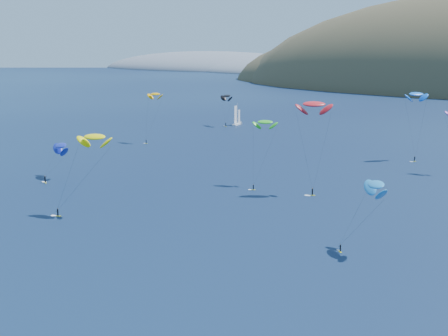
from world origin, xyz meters
name	(u,v)px	position (x,y,z in m)	size (l,w,h in m)	color
headland	(226,71)	(-445.26, 750.08, -3.36)	(460.00, 250.00, 60.00)	slate
sailboat	(237,123)	(-84.24, 211.74, 0.94)	(9.39, 8.05, 11.41)	silver
kitesurfer_1	(155,94)	(-84.62, 147.73, 20.25)	(7.50, 8.50, 22.37)	#CCCF17
kitesurfer_2	(94,137)	(-24.99, 52.64, 19.18)	(11.18, 11.74, 21.71)	#CCCF17
kitesurfer_3	(265,122)	(-6.31, 104.35, 18.62)	(7.79, 12.86, 20.64)	#CCCF17
kitesurfer_4	(416,94)	(18.85, 169.74, 23.53)	(8.88, 11.39, 26.07)	#CCCF17
kitesurfer_5	(376,185)	(42.95, 63.69, 13.75)	(9.90, 10.68, 16.23)	#CCCF17
kitesurfer_9	(314,104)	(10.37, 102.46, 25.03)	(10.69, 9.61, 27.84)	#CCCF17
kitesurfer_10	(61,146)	(-64.38, 76.73, 10.04)	(10.97, 13.76, 12.84)	#CCCF17
kitesurfer_12	(227,96)	(-87.61, 207.38, 15.03)	(9.58, 7.05, 17.49)	#CCCF17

